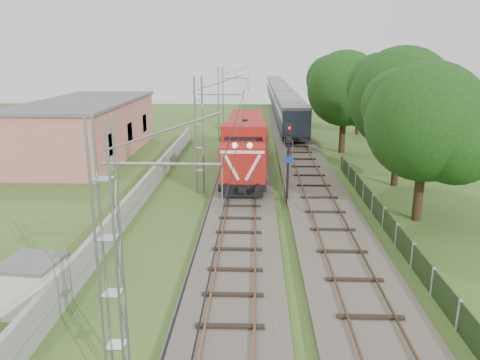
{
  "coord_description": "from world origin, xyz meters",
  "views": [
    {
      "loc": [
        0.83,
        -19.24,
        9.49
      ],
      "look_at": [
        -0.06,
        7.37,
        2.2
      ],
      "focal_mm": 35.0,
      "sensor_mm": 36.0,
      "label": 1
    }
  ],
  "objects_px": {
    "locomotive": "(245,143)",
    "signal_post": "(289,149)",
    "coach_rake": "(280,95)",
    "relay_hut": "(34,286)"
  },
  "relations": [
    {
      "from": "relay_hut",
      "to": "signal_post",
      "type": "bearing_deg",
      "value": 52.47
    },
    {
      "from": "locomotive",
      "to": "signal_post",
      "type": "distance_m",
      "value": 9.2
    },
    {
      "from": "locomotive",
      "to": "coach_rake",
      "type": "bearing_deg",
      "value": 83.37
    },
    {
      "from": "locomotive",
      "to": "coach_rake",
      "type": "xyz_separation_m",
      "value": [
        5.0,
        43.01,
        0.17
      ]
    },
    {
      "from": "coach_rake",
      "to": "signal_post",
      "type": "bearing_deg",
      "value": -92.31
    },
    {
      "from": "signal_post",
      "to": "coach_rake",
      "type": "bearing_deg",
      "value": 87.69
    },
    {
      "from": "locomotive",
      "to": "signal_post",
      "type": "height_order",
      "value": "signal_post"
    },
    {
      "from": "signal_post",
      "to": "relay_hut",
      "type": "bearing_deg",
      "value": -127.53
    },
    {
      "from": "coach_rake",
      "to": "locomotive",
      "type": "bearing_deg",
      "value": -96.63
    },
    {
      "from": "locomotive",
      "to": "signal_post",
      "type": "relative_size",
      "value": 3.41
    }
  ]
}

